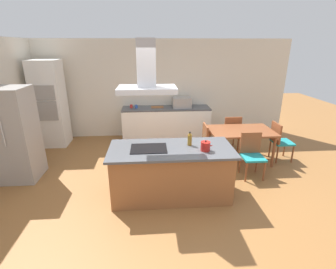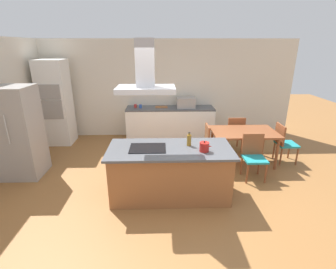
{
  "view_description": "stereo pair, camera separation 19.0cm",
  "coord_description": "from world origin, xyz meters",
  "px_view_note": "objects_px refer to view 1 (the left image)",
  "views": [
    {
      "loc": [
        -0.34,
        -3.85,
        2.53
      ],
      "look_at": [
        -0.02,
        0.4,
        1.0
      ],
      "focal_mm": 26.66,
      "sensor_mm": 36.0,
      "label": 1
    },
    {
      "loc": [
        -0.15,
        -3.86,
        2.53
      ],
      "look_at": [
        -0.02,
        0.4,
        1.0
      ],
      "focal_mm": 26.66,
      "sensor_mm": 36.0,
      "label": 2
    }
  ],
  "objects_px": {
    "tea_kettle": "(206,146)",
    "chair_facing_back_wall": "(231,131)",
    "coffee_mug_blue": "(136,106)",
    "dining_table": "(241,134)",
    "chair_at_right_end": "(279,139)",
    "chair_facing_island": "(252,152)",
    "coffee_mug_red": "(131,106)",
    "range_hood": "(147,75)",
    "refrigerator": "(12,135)",
    "cooktop": "(149,148)",
    "countertop_microwave": "(182,102)",
    "chair_at_left_end": "(200,141)",
    "wall_oven_stack": "(50,104)",
    "olive_oil_bottle": "(190,140)",
    "cutting_board": "(157,107)"
  },
  "relations": [
    {
      "from": "tea_kettle",
      "to": "cutting_board",
      "type": "relative_size",
      "value": 0.61
    },
    {
      "from": "range_hood",
      "to": "refrigerator",
      "type": "bearing_deg",
      "value": 162.09
    },
    {
      "from": "tea_kettle",
      "to": "chair_at_left_end",
      "type": "xyz_separation_m",
      "value": [
        0.21,
        1.42,
        -0.47
      ]
    },
    {
      "from": "wall_oven_stack",
      "to": "range_hood",
      "type": "distance_m",
      "value": 3.79
    },
    {
      "from": "cooktop",
      "to": "olive_oil_bottle",
      "type": "relative_size",
      "value": 2.49
    },
    {
      "from": "chair_at_right_end",
      "to": "chair_facing_island",
      "type": "relative_size",
      "value": 1.0
    },
    {
      "from": "coffee_mug_blue",
      "to": "range_hood",
      "type": "relative_size",
      "value": 0.1
    },
    {
      "from": "dining_table",
      "to": "chair_at_left_end",
      "type": "distance_m",
      "value": 0.93
    },
    {
      "from": "coffee_mug_red",
      "to": "cutting_board",
      "type": "relative_size",
      "value": 0.26
    },
    {
      "from": "coffee_mug_red",
      "to": "dining_table",
      "type": "bearing_deg",
      "value": -33.17
    },
    {
      "from": "cutting_board",
      "to": "chair_at_right_end",
      "type": "distance_m",
      "value": 3.22
    },
    {
      "from": "refrigerator",
      "to": "dining_table",
      "type": "relative_size",
      "value": 1.3
    },
    {
      "from": "countertop_microwave",
      "to": "wall_oven_stack",
      "type": "bearing_deg",
      "value": -176.11
    },
    {
      "from": "cooktop",
      "to": "olive_oil_bottle",
      "type": "xyz_separation_m",
      "value": [
        0.71,
        0.11,
        0.1
      ]
    },
    {
      "from": "tea_kettle",
      "to": "coffee_mug_blue",
      "type": "xyz_separation_m",
      "value": [
        -1.26,
        3.03,
        -0.03
      ]
    },
    {
      "from": "chair_at_left_end",
      "to": "chair_facing_island",
      "type": "bearing_deg",
      "value": -36.01
    },
    {
      "from": "tea_kettle",
      "to": "refrigerator",
      "type": "height_order",
      "value": "refrigerator"
    },
    {
      "from": "coffee_mug_blue",
      "to": "dining_table",
      "type": "distance_m",
      "value": 2.9
    },
    {
      "from": "coffee_mug_blue",
      "to": "chair_facing_island",
      "type": "xyz_separation_m",
      "value": [
        2.39,
        -2.28,
        -0.44
      ]
    },
    {
      "from": "dining_table",
      "to": "chair_facing_island",
      "type": "distance_m",
      "value": 0.68
    },
    {
      "from": "cooktop",
      "to": "chair_at_left_end",
      "type": "height_order",
      "value": "cooktop"
    },
    {
      "from": "chair_at_right_end",
      "to": "chair_facing_island",
      "type": "distance_m",
      "value": 1.13
    },
    {
      "from": "chair_facing_island",
      "to": "range_hood",
      "type": "bearing_deg",
      "value": -163.63
    },
    {
      "from": "coffee_mug_red",
      "to": "chair_facing_back_wall",
      "type": "xyz_separation_m",
      "value": [
        2.53,
        -0.99,
        -0.44
      ]
    },
    {
      "from": "tea_kettle",
      "to": "chair_facing_back_wall",
      "type": "relative_size",
      "value": 0.23
    },
    {
      "from": "dining_table",
      "to": "coffee_mug_blue",
      "type": "bearing_deg",
      "value": 145.9
    },
    {
      "from": "countertop_microwave",
      "to": "chair_at_right_end",
      "type": "height_order",
      "value": "countertop_microwave"
    },
    {
      "from": "cooktop",
      "to": "chair_facing_island",
      "type": "distance_m",
      "value": 2.18
    },
    {
      "from": "countertop_microwave",
      "to": "chair_facing_back_wall",
      "type": "distance_m",
      "value": 1.57
    },
    {
      "from": "coffee_mug_red",
      "to": "olive_oil_bottle",
      "type": "bearing_deg",
      "value": -67.24
    },
    {
      "from": "olive_oil_bottle",
      "to": "countertop_microwave",
      "type": "height_order",
      "value": "countertop_microwave"
    },
    {
      "from": "tea_kettle",
      "to": "coffee_mug_red",
      "type": "bearing_deg",
      "value": 114.55
    },
    {
      "from": "olive_oil_bottle",
      "to": "chair_at_left_end",
      "type": "relative_size",
      "value": 0.27
    },
    {
      "from": "coffee_mug_blue",
      "to": "dining_table",
      "type": "relative_size",
      "value": 0.06
    },
    {
      "from": "countertop_microwave",
      "to": "refrigerator",
      "type": "relative_size",
      "value": 0.27
    },
    {
      "from": "chair_at_left_end",
      "to": "refrigerator",
      "type": "bearing_deg",
      "value": -173.48
    },
    {
      "from": "wall_oven_stack",
      "to": "refrigerator",
      "type": "xyz_separation_m",
      "value": [
        -0.08,
        -1.81,
        -0.19
      ]
    },
    {
      "from": "tea_kettle",
      "to": "refrigerator",
      "type": "xyz_separation_m",
      "value": [
        -3.53,
        0.99,
        -0.07
      ]
    },
    {
      "from": "olive_oil_bottle",
      "to": "range_hood",
      "type": "height_order",
      "value": "range_hood"
    },
    {
      "from": "cooktop",
      "to": "countertop_microwave",
      "type": "bearing_deg",
      "value": 72.34
    },
    {
      "from": "countertop_microwave",
      "to": "chair_at_left_end",
      "type": "height_order",
      "value": "countertop_microwave"
    },
    {
      "from": "chair_at_left_end",
      "to": "dining_table",
      "type": "bearing_deg",
      "value": -0.0
    },
    {
      "from": "cutting_board",
      "to": "wall_oven_stack",
      "type": "bearing_deg",
      "value": -174.14
    },
    {
      "from": "coffee_mug_blue",
      "to": "refrigerator",
      "type": "relative_size",
      "value": 0.05
    },
    {
      "from": "wall_oven_stack",
      "to": "refrigerator",
      "type": "height_order",
      "value": "wall_oven_stack"
    },
    {
      "from": "tea_kettle",
      "to": "chair_facing_back_wall",
      "type": "height_order",
      "value": "tea_kettle"
    },
    {
      "from": "chair_facing_island",
      "to": "coffee_mug_blue",
      "type": "bearing_deg",
      "value": 136.31
    },
    {
      "from": "coffee_mug_red",
      "to": "coffee_mug_blue",
      "type": "relative_size",
      "value": 1.0
    },
    {
      "from": "coffee_mug_blue",
      "to": "cutting_board",
      "type": "xyz_separation_m",
      "value": [
        0.58,
        0.04,
        -0.04
      ]
    },
    {
      "from": "wall_oven_stack",
      "to": "chair_at_right_end",
      "type": "height_order",
      "value": "wall_oven_stack"
    }
  ]
}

